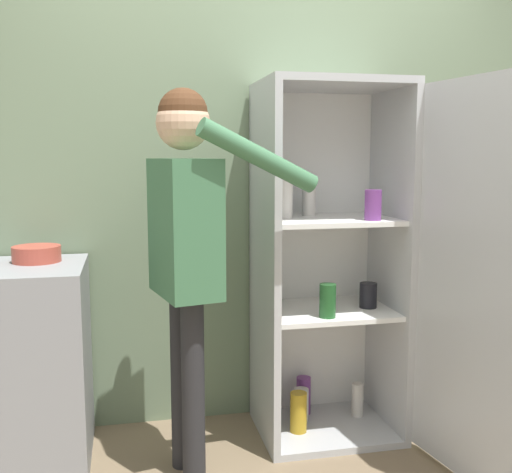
% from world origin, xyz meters
% --- Properties ---
extents(wall_back, '(7.00, 0.06, 2.55)m').
position_xyz_m(wall_back, '(0.00, 0.98, 1.27)').
color(wall_back, gray).
rests_on(wall_back, ground_plane).
extents(refrigerator, '(0.85, 1.25, 1.79)m').
position_xyz_m(refrigerator, '(0.40, 0.55, 0.88)').
color(refrigerator, '#B7BABC').
rests_on(refrigerator, ground_plane).
extents(person, '(0.71, 0.51, 1.71)m').
position_xyz_m(person, '(-0.44, 0.37, 1.11)').
color(person, '#262628').
rests_on(person, ground_plane).
extents(counter, '(0.74, 0.59, 0.94)m').
position_xyz_m(counter, '(-1.26, 0.64, 0.47)').
color(counter, gray).
rests_on(counter, ground_plane).
extents(bowl, '(0.22, 0.22, 0.07)m').
position_xyz_m(bowl, '(-1.11, 0.73, 0.97)').
color(bowl, '#B24738').
rests_on(bowl, counter).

